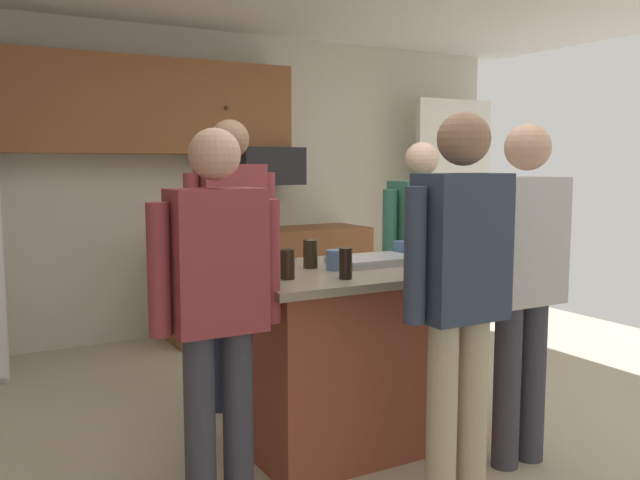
# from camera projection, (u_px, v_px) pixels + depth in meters

# --- Properties ---
(floor) EXTENTS (7.04, 7.04, 0.00)m
(floor) POSITION_uv_depth(u_px,v_px,m) (367.00, 445.00, 3.58)
(floor) COLOR #B7A88E
(floor) RESTS_ON ground
(back_wall) EXTENTS (6.40, 0.10, 2.60)m
(back_wall) POSITION_uv_depth(u_px,v_px,m) (189.00, 184.00, 5.85)
(back_wall) COLOR beige
(back_wall) RESTS_ON ground
(french_door_window_panel) EXTENTS (0.90, 0.06, 2.00)m
(french_door_window_panel) POSITION_uv_depth(u_px,v_px,m) (453.00, 201.00, 6.80)
(french_door_window_panel) COLOR white
(french_door_window_panel) RESTS_ON ground
(cabinet_run_upper) EXTENTS (2.40, 0.38, 0.75)m
(cabinet_run_upper) POSITION_uv_depth(u_px,v_px,m) (148.00, 106.00, 5.42)
(cabinet_run_upper) COLOR brown
(cabinet_run_lower) EXTENTS (1.80, 0.63, 0.90)m
(cabinet_run_lower) POSITION_uv_depth(u_px,v_px,m) (269.00, 280.00, 5.97)
(cabinet_run_lower) COLOR brown
(cabinet_run_lower) RESTS_ON ground
(microwave_over_range) EXTENTS (0.56, 0.40, 0.32)m
(microwave_over_range) POSITION_uv_depth(u_px,v_px,m) (267.00, 166.00, 5.87)
(microwave_over_range) COLOR black
(kitchen_island) EXTENTS (1.25, 0.93, 0.93)m
(kitchen_island) POSITION_uv_depth(u_px,v_px,m) (348.00, 354.00, 3.59)
(kitchen_island) COLOR brown
(kitchen_island) RESTS_ON ground
(person_elder_center) EXTENTS (0.57, 0.22, 1.66)m
(person_elder_center) POSITION_uv_depth(u_px,v_px,m) (523.00, 272.00, 3.26)
(person_elder_center) COLOR #383842
(person_elder_center) RESTS_ON ground
(person_guest_left) EXTENTS (0.57, 0.22, 1.61)m
(person_guest_left) POSITION_uv_depth(u_px,v_px,m) (420.00, 251.00, 4.32)
(person_guest_left) COLOR #232D4C
(person_guest_left) RESTS_ON ground
(person_guest_right) EXTENTS (0.57, 0.23, 1.73)m
(person_guest_right) POSITION_uv_depth(u_px,v_px,m) (231.00, 244.00, 4.02)
(person_guest_right) COLOR #232D4C
(person_guest_right) RESTS_ON ground
(person_host_foreground) EXTENTS (0.57, 0.22, 1.69)m
(person_host_foreground) POSITION_uv_depth(u_px,v_px,m) (460.00, 283.00, 2.85)
(person_host_foreground) COLOR tan
(person_host_foreground) RESTS_ON ground
(person_guest_by_door) EXTENTS (0.57, 0.22, 1.62)m
(person_guest_by_door) POSITION_uv_depth(u_px,v_px,m) (217.00, 297.00, 2.79)
(person_guest_by_door) COLOR #383842
(person_guest_by_door) RESTS_ON ground
(mug_blue_stoneware) EXTENTS (0.13, 0.09, 0.10)m
(mug_blue_stoneware) POSITION_uv_depth(u_px,v_px,m) (335.00, 260.00, 3.45)
(mug_blue_stoneware) COLOR #4C6B99
(mug_blue_stoneware) RESTS_ON kitchen_island
(mug_ceramic_white) EXTENTS (0.13, 0.09, 0.10)m
(mug_ceramic_white) POSITION_uv_depth(u_px,v_px,m) (401.00, 249.00, 3.90)
(mug_ceramic_white) COLOR #4C6B99
(mug_ceramic_white) RESTS_ON kitchen_island
(glass_pilsner) EXTENTS (0.06, 0.06, 0.15)m
(glass_pilsner) POSITION_uv_depth(u_px,v_px,m) (346.00, 263.00, 3.19)
(glass_pilsner) COLOR black
(glass_pilsner) RESTS_ON kitchen_island
(glass_stout_tall) EXTENTS (0.06, 0.06, 0.14)m
(glass_stout_tall) POSITION_uv_depth(u_px,v_px,m) (446.00, 255.00, 3.50)
(glass_stout_tall) COLOR black
(glass_stout_tall) RESTS_ON kitchen_island
(glass_short_whisky) EXTENTS (0.06, 0.06, 0.16)m
(glass_short_whisky) POSITION_uv_depth(u_px,v_px,m) (262.00, 250.00, 3.62)
(glass_short_whisky) COLOR black
(glass_short_whisky) RESTS_ON kitchen_island
(glass_dark_ale) EXTENTS (0.07, 0.07, 0.14)m
(glass_dark_ale) POSITION_uv_depth(u_px,v_px,m) (287.00, 265.00, 3.19)
(glass_dark_ale) COLOR black
(glass_dark_ale) RESTS_ON kitchen_island
(tumbler_amber) EXTENTS (0.08, 0.08, 0.15)m
(tumbler_amber) POSITION_uv_depth(u_px,v_px,m) (310.00, 254.00, 3.52)
(tumbler_amber) COLOR black
(tumbler_amber) RESTS_ON kitchen_island
(serving_tray) EXTENTS (0.44, 0.30, 0.04)m
(serving_tray) POSITION_uv_depth(u_px,v_px,m) (373.00, 260.00, 3.66)
(serving_tray) COLOR #B7B7BC
(serving_tray) RESTS_ON kitchen_island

